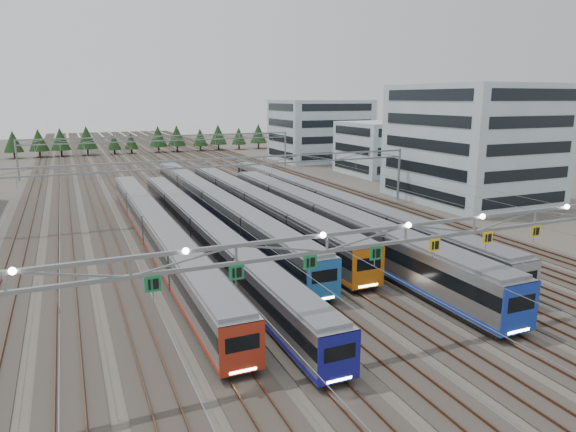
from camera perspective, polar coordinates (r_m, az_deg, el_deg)
name	(u,v)px	position (r m, az deg, el deg)	size (l,w,h in m)	color
ground	(400,340)	(35.76, 12.34, -13.27)	(400.00, 400.00, 0.00)	#47423A
track_bed	(154,158)	(128.01, -14.70, 6.22)	(54.00, 260.00, 5.42)	#2D2823
train_a	(156,230)	(56.01, -14.48, -1.51)	(2.72, 57.94, 3.54)	black
train_b	(203,231)	(54.78, -9.46, -1.68)	(2.60, 59.40, 3.38)	black
train_c	(213,204)	(67.33, -8.30, 1.29)	(2.92, 62.84, 3.80)	black
train_d	(256,206)	(65.14, -3.61, 1.07)	(3.01, 53.41, 3.93)	black
train_e	(326,220)	(57.45, 4.21, -0.48)	(3.13, 54.44, 4.09)	black
train_f	(325,204)	(67.13, 4.15, 1.37)	(2.94, 64.64, 3.83)	black
gantry_near	(406,237)	(33.16, 12.99, -2.30)	(56.36, 0.61, 8.08)	gray
gantry_mid	(225,169)	(69.14, -7.05, 5.20)	(56.36, 0.36, 8.00)	gray
gantry_far	(164,143)	(112.80, -13.63, 7.92)	(56.36, 0.36, 8.00)	gray
depot_bldg_south	(471,143)	(84.34, 19.71, 7.60)	(18.00, 22.00, 17.64)	#9BB2BA
depot_bldg_mid	(381,148)	(109.91, 10.26, 7.43)	(14.00, 16.00, 10.77)	#9BB2BA
depot_bldg_north	(320,130)	(132.78, 3.60, 9.48)	(22.00, 18.00, 15.17)	#9BB2BA
treeline	(134,139)	(154.82, -16.71, 8.22)	(93.80, 5.60, 7.02)	#332114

